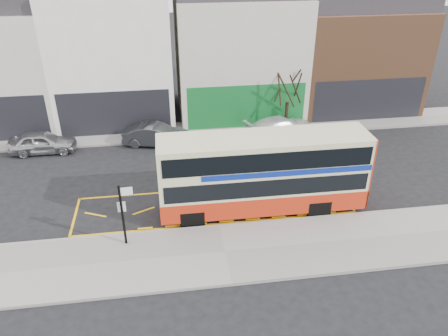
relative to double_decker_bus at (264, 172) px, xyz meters
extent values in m
plane|color=black|center=(-2.39, -0.92, -2.14)|extent=(120.00, 120.00, 0.00)
cube|color=gray|center=(-2.39, -3.22, -2.06)|extent=(40.00, 4.00, 0.15)
cube|color=gray|center=(-2.39, -1.29, -2.06)|extent=(40.00, 0.15, 0.15)
cube|color=gray|center=(-2.39, 10.08, -2.06)|extent=(50.00, 3.00, 0.15)
cube|color=white|center=(-7.89, 14.08, 2.36)|extent=(8.00, 8.00, 9.00)
cube|color=black|center=(-7.89, 10.10, -0.54)|extent=(7.36, 0.06, 3.20)
cube|color=black|center=(-7.89, 10.12, -0.74)|extent=(5.60, 0.04, 2.00)
cube|color=beige|center=(1.11, 14.08, 2.11)|extent=(9.00, 8.00, 8.50)
cube|color=#116529|center=(1.11, 10.10, -0.54)|extent=(8.28, 0.06, 3.20)
cube|color=black|center=(1.11, 10.12, -0.74)|extent=(6.30, 0.04, 2.00)
cube|color=brown|center=(10.11, 14.08, 1.61)|extent=(9.00, 8.00, 7.50)
cube|color=black|center=(10.11, 10.10, -0.54)|extent=(8.28, 0.06, 3.20)
cube|color=black|center=(10.11, 10.12, -0.74)|extent=(6.30, 0.04, 2.00)
cube|color=beige|center=(-0.03, 0.00, 0.05)|extent=(10.15, 2.36, 3.73)
cube|color=#B0240E|center=(-0.03, 0.00, -1.31)|extent=(10.19, 2.40, 1.01)
cube|color=#B0240E|center=(5.02, -0.03, 0.05)|extent=(0.07, 2.34, 3.73)
cube|color=black|center=(-0.03, 0.00, -0.20)|extent=(9.75, 2.41, 0.88)
cube|color=black|center=(-0.03, 0.00, 1.18)|extent=(9.75, 2.41, 0.92)
cube|color=navy|center=(0.89, 0.00, 0.54)|extent=(8.12, 2.40, 0.28)
cube|color=black|center=(-5.08, 0.03, -0.43)|extent=(0.07, 2.12, 1.47)
cube|color=black|center=(-5.08, 0.03, 1.18)|extent=(0.07, 2.12, 0.92)
cube|color=black|center=(-5.07, 0.03, 0.44)|extent=(0.06, 1.61, 0.32)
cube|color=beige|center=(-0.03, 0.00, 1.87)|extent=(10.15, 2.26, 0.11)
cylinder|color=black|center=(-3.63, -1.01, -1.68)|extent=(0.92, 0.26, 0.92)
cylinder|color=black|center=(-3.62, 1.05, -1.68)|extent=(0.92, 0.26, 0.92)
cylinder|color=black|center=(2.63, -1.05, -1.68)|extent=(0.92, 0.26, 0.92)
cylinder|color=black|center=(2.64, 1.02, -1.68)|extent=(0.92, 0.26, 0.92)
cube|color=black|center=(-6.72, -1.99, -0.48)|extent=(0.11, 0.11, 3.02)
cube|color=white|center=(-6.42, -1.98, 0.73)|extent=(0.55, 0.06, 0.44)
cube|color=white|center=(-6.72, -1.93, -0.07)|extent=(0.35, 0.05, 0.50)
imported|color=#9B9B9F|center=(-12.37, 8.28, -1.44)|extent=(4.09, 1.65, 1.39)
imported|color=#3C3F44|center=(-5.21, 8.31, -1.42)|extent=(4.55, 2.47, 1.42)
imported|color=silver|center=(3.13, 8.26, -1.41)|extent=(5.41, 3.50, 1.46)
cylinder|color=black|center=(3.87, 9.62, -1.14)|extent=(0.24, 0.24, 1.99)
camera|label=1|loc=(-4.60, -18.05, 10.54)|focal=35.00mm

